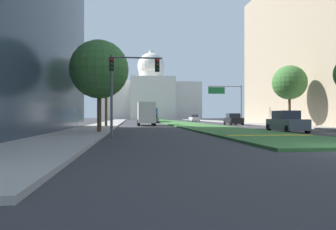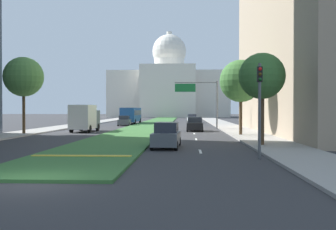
# 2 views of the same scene
# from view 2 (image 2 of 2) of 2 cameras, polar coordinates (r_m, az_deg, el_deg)

# --- Properties ---
(ground_plane) EXTENTS (275.12, 275.12, 0.00)m
(ground_plane) POSITION_cam_2_polar(r_m,az_deg,el_deg) (77.27, -1.71, -1.17)
(ground_plane) COLOR #333335
(grass_median) EXTENTS (6.10, 112.55, 0.14)m
(grass_median) POSITION_cam_2_polar(r_m,az_deg,el_deg) (71.04, -2.08, -1.29)
(grass_median) COLOR #386B33
(grass_median) RESTS_ON ground_plane
(median_curb_nose) EXTENTS (5.49, 0.50, 0.04)m
(median_curb_nose) POSITION_cam_2_polar(r_m,az_deg,el_deg) (22.76, -12.04, -5.63)
(median_curb_nose) COLOR gold
(median_curb_nose) RESTS_ON grass_median
(lane_dashes_right) EXTENTS (0.16, 46.33, 0.01)m
(lane_dashes_right) POSITION_cam_2_polar(r_m,az_deg,el_deg) (45.63, 3.69, -2.57)
(lane_dashes_right) COLOR silver
(lane_dashes_right) RESTS_ON ground_plane
(sidewalk_left) EXTENTS (4.00, 112.55, 0.15)m
(sidewalk_left) POSITION_cam_2_polar(r_m,az_deg,el_deg) (66.99, -12.98, -1.44)
(sidewalk_left) COLOR #9E9991
(sidewalk_left) RESTS_ON ground_plane
(sidewalk_right) EXTENTS (4.00, 112.55, 0.15)m
(sidewalk_right) POSITION_cam_2_polar(r_m,az_deg,el_deg) (64.89, 8.27, -1.50)
(sidewalk_right) COLOR #9E9991
(sidewalk_right) RESTS_ON ground_plane
(capitol_building) EXTENTS (39.93, 24.91, 29.39)m
(capitol_building) POSITION_cam_2_polar(r_m,az_deg,el_deg) (138.91, 0.16, 3.67)
(capitol_building) COLOR silver
(capitol_building) RESTS_ON ground_plane
(traffic_light_near_right) EXTENTS (0.28, 0.35, 5.20)m
(traffic_light_near_right) POSITION_cam_2_polar(r_m,az_deg,el_deg) (22.51, 12.79, 2.34)
(traffic_light_near_right) COLOR #515456
(traffic_light_near_right) RESTS_ON ground_plane
(overhead_guide_sign) EXTENTS (5.81, 0.20, 6.50)m
(overhead_guide_sign) POSITION_cam_2_polar(r_m,az_deg,el_deg) (54.88, 4.63, 2.87)
(overhead_guide_sign) COLOR #515456
(overhead_guide_sign) RESTS_ON ground_plane
(street_tree_right_near) EXTENTS (3.33, 3.33, 6.77)m
(street_tree_right_near) POSITION_cam_2_polar(r_m,az_deg,el_deg) (29.98, 13.10, 5.30)
(street_tree_right_near) COLOR #4C3823
(street_tree_right_near) RESTS_ON ground_plane
(street_tree_left_mid) EXTENTS (4.21, 4.21, 8.24)m
(street_tree_left_mid) POSITION_cam_2_polar(r_m,az_deg,el_deg) (45.64, -19.69, 5.07)
(street_tree_left_mid) COLOR #4C3823
(street_tree_left_mid) RESTS_ON ground_plane
(street_tree_right_mid) EXTENTS (4.27, 4.27, 7.69)m
(street_tree_right_mid) POSITION_cam_2_polar(r_m,az_deg,el_deg) (41.47, 10.22, 4.72)
(street_tree_right_mid) COLOR #4C3823
(street_tree_right_mid) RESTS_ON ground_plane
(sedan_lead_stopped) EXTENTS (1.98, 4.66, 1.79)m
(sedan_lead_stopped) POSITION_cam_2_polar(r_m,az_deg,el_deg) (28.37, -0.23, -2.96)
(sedan_lead_stopped) COLOR #4C5156
(sedan_lead_stopped) RESTS_ON ground_plane
(sedan_midblock) EXTENTS (2.11, 4.39, 1.74)m
(sedan_midblock) POSITION_cam_2_polar(r_m,az_deg,el_deg) (49.82, 3.83, -1.34)
(sedan_midblock) COLOR black
(sedan_midblock) RESTS_ON ground_plane
(sedan_distant) EXTENTS (2.05, 4.26, 1.66)m
(sedan_distant) POSITION_cam_2_polar(r_m,az_deg,el_deg) (66.16, -6.15, -0.83)
(sedan_distant) COLOR #4C5156
(sedan_distant) RESTS_ON ground_plane
(sedan_far_horizon) EXTENTS (2.03, 4.20, 1.71)m
(sedan_far_horizon) POSITION_cam_2_polar(r_m,az_deg,el_deg) (80.42, 3.40, -0.52)
(sedan_far_horizon) COLOR silver
(sedan_far_horizon) RESTS_ON ground_plane
(box_truck_delivery) EXTENTS (2.40, 6.40, 3.20)m
(box_truck_delivery) POSITION_cam_2_polar(r_m,az_deg,el_deg) (49.33, -11.67, -0.38)
(box_truck_delivery) COLOR #4C5156
(box_truck_delivery) RESTS_ON ground_plane
(city_bus) EXTENTS (2.62, 11.00, 2.95)m
(city_bus) POSITION_cam_2_polar(r_m,az_deg,el_deg) (74.49, -5.22, 0.11)
(city_bus) COLOR #1E4C8C
(city_bus) RESTS_ON ground_plane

